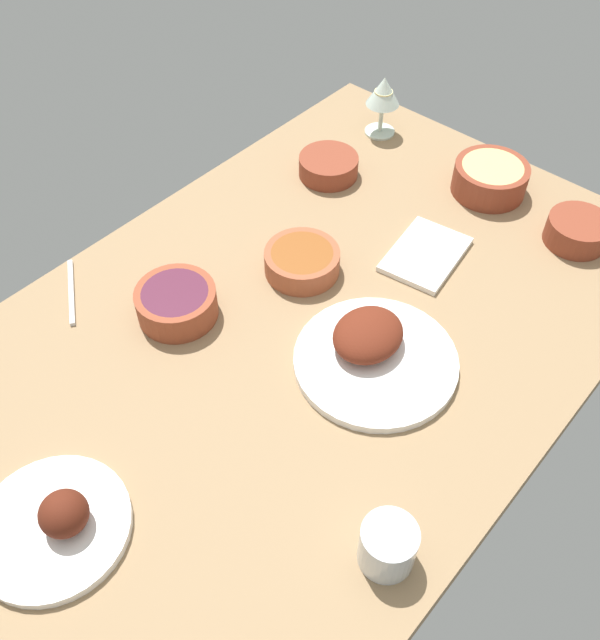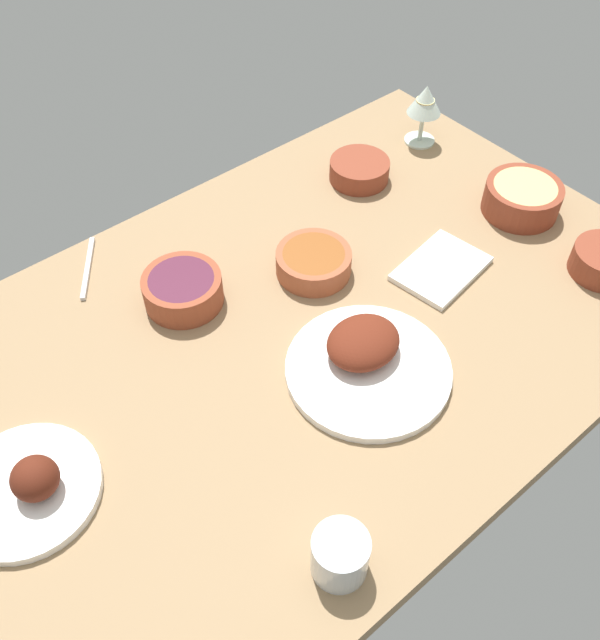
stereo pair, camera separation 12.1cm
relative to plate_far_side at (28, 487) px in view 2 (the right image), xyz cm
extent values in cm
cube|color=#937551|center=(-50.75, 0.58, -3.83)|extent=(140.00, 90.00, 4.00)
cylinder|color=white|center=(0.51, -0.45, -1.03)|extent=(22.10, 22.10, 1.60)
ellipsoid|color=#511E11|center=(-1.32, 1.18, 2.69)|extent=(6.87, 6.86, 6.35)
cylinder|color=white|center=(-53.14, 15.52, -1.03)|extent=(27.81, 27.81, 1.60)
ellipsoid|color=#602314|center=(-54.46, 12.56, 2.33)|extent=(13.01, 11.16, 5.56)
cylinder|color=brown|center=(-87.85, -24.06, 0.42)|extent=(12.87, 12.87, 4.51)
cylinder|color=#DBCC7A|center=(-87.85, -24.06, 2.18)|extent=(10.56, 10.56, 1.00)
cylinder|color=brown|center=(-38.64, -17.92, 1.02)|extent=(14.41, 14.41, 5.70)
cylinder|color=#4C192D|center=(-38.64, -17.92, 3.37)|extent=(11.82, 11.82, 1.00)
cylinder|color=brown|center=(-106.06, 5.01, 1.37)|extent=(15.52, 15.52, 6.41)
cylinder|color=#D6BC70|center=(-106.06, 5.01, 4.08)|extent=(12.73, 12.73, 1.00)
cylinder|color=#A35133|center=(-61.74, -8.64, 0.51)|extent=(14.27, 14.27, 4.68)
cylinder|color=brown|center=(-61.74, -8.64, 2.35)|extent=(11.70, 11.70, 1.00)
cylinder|color=silver|center=(-108.20, -25.40, -1.58)|extent=(7.00, 7.00, 0.50)
cylinder|color=silver|center=(-108.20, -25.40, 2.17)|extent=(1.00, 1.00, 7.00)
cone|color=silver|center=(-108.20, -25.40, 8.92)|extent=(7.60, 7.60, 6.50)
cylinder|color=beige|center=(-108.20, -25.40, 7.47)|extent=(4.18, 4.18, 2.80)
cylinder|color=silver|center=(-27.42, 36.95, 1.96)|extent=(7.85, 7.85, 7.58)
cube|color=white|center=(-80.48, 6.79, -1.23)|extent=(19.13, 14.76, 1.20)
cube|color=silver|center=(-28.93, -36.59, -1.43)|extent=(10.14, 14.13, 0.80)
camera|label=1|loc=(8.67, 53.27, 91.25)|focal=38.77mm
camera|label=2|loc=(0.00, 61.67, 91.25)|focal=38.77mm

